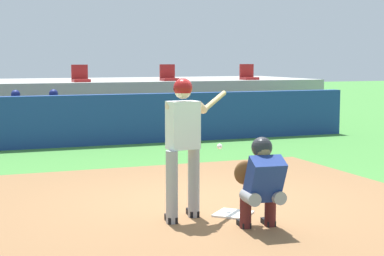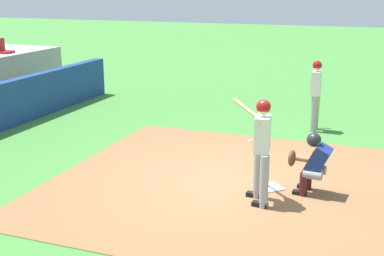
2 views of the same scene
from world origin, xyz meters
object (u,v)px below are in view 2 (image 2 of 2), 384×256
(on_deck_batter, at_px, (316,91))
(home_plate, at_px, (269,187))
(catcher_crouched, at_px, (312,161))
(batter_at_plate, at_px, (261,144))
(stadium_seat_4, at_px, (3,49))

(on_deck_batter, bearing_deg, home_plate, 177.44)
(catcher_crouched, bearing_deg, on_deck_batter, 7.31)
(batter_at_plate, height_order, catcher_crouched, batter_at_plate)
(catcher_crouched, bearing_deg, home_plate, 90.96)
(home_plate, distance_m, on_deck_batter, 4.42)
(home_plate, xyz_separation_m, batter_at_plate, (-0.68, 0.01, 1.01))
(home_plate, distance_m, catcher_crouched, 0.95)
(batter_at_plate, relative_size, stadium_seat_4, 3.76)
(stadium_seat_4, bearing_deg, on_deck_batter, -94.94)
(on_deck_batter, relative_size, stadium_seat_4, 3.72)
(batter_at_plate, height_order, stadium_seat_4, stadium_seat_4)
(catcher_crouched, height_order, stadium_seat_4, stadium_seat_4)
(batter_at_plate, bearing_deg, stadium_seat_4, 59.97)
(home_plate, bearing_deg, batter_at_plate, 178.83)
(catcher_crouched, xyz_separation_m, on_deck_batter, (4.29, 0.55, 0.41))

